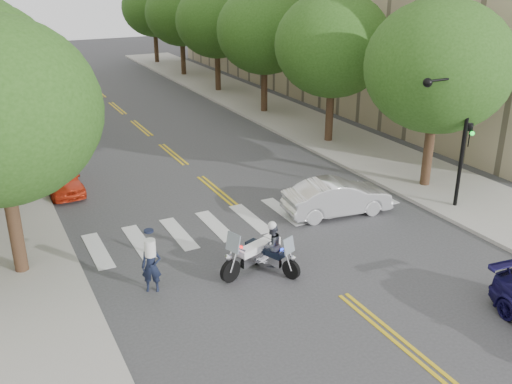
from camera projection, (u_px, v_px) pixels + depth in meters
ground at (343, 295)px, 17.88m from camera, size 140.00×140.00×0.00m
sidewalk_right at (273, 111)px, 40.05m from camera, size 5.00×60.00×0.15m
tree_r_0 at (438, 67)px, 24.48m from camera, size 6.40×6.40×8.45m
tree_r_1 at (333, 45)px, 31.10m from camera, size 6.40×6.40×8.45m
tree_r_2 at (265, 31)px, 37.71m from camera, size 6.40×6.40×8.45m
tree_r_3 at (217, 21)px, 44.32m from camera, size 6.40×6.40×8.45m
tree_r_4 at (181, 13)px, 50.94m from camera, size 6.40×6.40×8.45m
tree_r_5 at (154, 8)px, 57.55m from camera, size 6.40×6.40×8.45m
traffic_signal_pole at (457, 125)px, 22.64m from camera, size 2.82×0.42×6.00m
motorcycle_police at (271, 248)px, 19.06m from camera, size 1.10×2.14×1.81m
motorcycle_parked at (255, 254)px, 19.19m from camera, size 2.51×1.17×1.67m
officer_standing at (151, 266)px, 17.82m from camera, size 0.74×0.63×1.71m
convertible at (337, 197)px, 23.43m from camera, size 4.64×2.12×1.48m
parked_car_a at (62, 179)px, 25.73m from camera, size 1.63×3.71×1.24m
parked_car_b at (45, 149)px, 29.86m from camera, size 1.58×3.98×1.29m
parked_car_c at (62, 140)px, 31.59m from camera, size 2.29×4.31×1.15m
parked_car_d at (37, 113)px, 37.04m from camera, size 1.87×4.34×1.25m
parked_car_e at (17, 98)px, 41.00m from camera, size 1.80×4.05×1.35m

